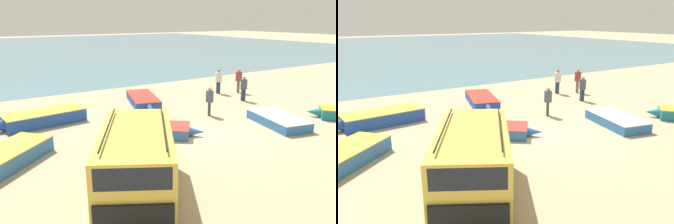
% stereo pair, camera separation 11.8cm
% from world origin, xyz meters
% --- Properties ---
extents(ground_plane, '(200.00, 200.00, 0.00)m').
position_xyz_m(ground_plane, '(0.00, 0.00, 0.00)').
color(ground_plane, tan).
extents(sea_water, '(120.00, 80.00, 0.01)m').
position_xyz_m(sea_water, '(0.00, 52.00, 0.00)').
color(sea_water, slate).
rests_on(sea_water, ground_plane).
extents(parked_van, '(4.12, 5.17, 2.24)m').
position_xyz_m(parked_van, '(-5.28, -3.31, 1.16)').
color(parked_van, gold).
rests_on(parked_van, ground_plane).
extents(fishing_rowboat_0, '(3.84, 3.28, 0.49)m').
position_xyz_m(fishing_rowboat_0, '(-2.08, 1.06, 0.25)').
color(fishing_rowboat_0, '#2D66AD').
rests_on(fishing_rowboat_0, ground_plane).
extents(fishing_rowboat_1, '(2.32, 4.14, 0.49)m').
position_xyz_m(fishing_rowboat_1, '(4.02, -0.89, 0.25)').
color(fishing_rowboat_1, '#2D66AD').
rests_on(fishing_rowboat_1, ground_plane).
extents(fishing_rowboat_2, '(2.62, 4.84, 0.52)m').
position_xyz_m(fishing_rowboat_2, '(0.18, 6.47, 0.26)').
color(fishing_rowboat_2, '#234CA3').
rests_on(fishing_rowboat_2, ground_plane).
extents(fishing_rowboat_3, '(4.89, 2.12, 0.68)m').
position_xyz_m(fishing_rowboat_3, '(-6.22, 5.61, 0.34)').
color(fishing_rowboat_3, '#234CA3').
rests_on(fishing_rowboat_3, ground_plane).
extents(fishing_rowboat_4, '(3.96, 3.67, 0.62)m').
position_xyz_m(fishing_rowboat_4, '(-8.50, 1.12, 0.31)').
color(fishing_rowboat_4, '#2D66AD').
rests_on(fishing_rowboat_4, ground_plane).
extents(fisherman_0, '(0.43, 0.43, 1.63)m').
position_xyz_m(fisherman_0, '(2.09, 2.22, 0.97)').
color(fisherman_0, '#38383D').
rests_on(fisherman_0, ground_plane).
extents(fisherman_1, '(0.47, 0.47, 1.79)m').
position_xyz_m(fisherman_1, '(6.25, 6.26, 1.07)').
color(fisherman_1, navy).
rests_on(fisherman_1, ground_plane).
extents(fisherman_2, '(0.46, 0.46, 1.77)m').
position_xyz_m(fisherman_2, '(7.67, 5.68, 1.06)').
color(fisherman_2, '#5B564C').
rests_on(fisherman_2, ground_plane).
extents(fisherman_3, '(0.43, 0.43, 1.64)m').
position_xyz_m(fisherman_3, '(6.20, 3.69, 0.98)').
color(fisherman_3, navy).
rests_on(fisherman_3, ground_plane).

